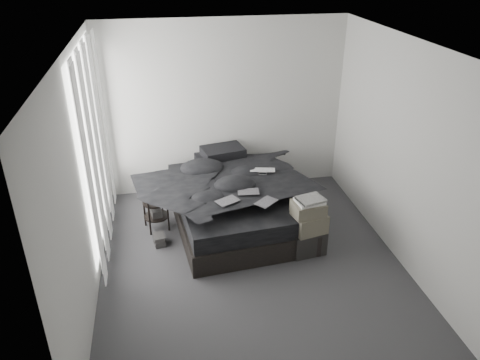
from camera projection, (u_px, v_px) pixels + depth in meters
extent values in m
cube|color=#363639|center=(252.00, 264.00, 5.70)|extent=(3.60, 4.20, 0.01)
cube|color=white|center=(255.00, 47.00, 4.52)|extent=(3.60, 4.20, 0.01)
cube|color=beige|center=(224.00, 108.00, 6.95)|extent=(3.60, 0.01, 2.60)
cube|color=beige|center=(314.00, 296.00, 3.27)|extent=(3.60, 0.01, 2.60)
cube|color=beige|center=(83.00, 182.00, 4.82)|extent=(0.01, 4.20, 2.60)
cube|color=beige|center=(405.00, 156.00, 5.40)|extent=(0.01, 4.20, 2.60)
cube|color=white|center=(92.00, 144.00, 5.59)|extent=(0.02, 2.00, 2.30)
cube|color=white|center=(97.00, 149.00, 5.63)|extent=(0.06, 2.12, 2.48)
cube|color=black|center=(236.00, 213.00, 6.49)|extent=(1.81, 2.27, 0.29)
cube|color=black|center=(236.00, 197.00, 6.37)|extent=(1.74, 2.21, 0.23)
imported|color=black|center=(237.00, 183.00, 6.22)|extent=(1.74, 1.96, 0.25)
cube|color=black|center=(218.00, 160.00, 6.99)|extent=(0.68, 0.49, 0.14)
cube|color=black|center=(223.00, 152.00, 6.92)|extent=(0.67, 0.52, 0.13)
imported|color=silver|center=(263.00, 167.00, 6.34)|extent=(0.38, 0.29, 0.03)
cube|color=black|center=(227.00, 195.00, 5.66)|extent=(0.32, 0.28, 0.01)
cube|color=black|center=(248.00, 186.00, 5.86)|extent=(0.29, 0.21, 0.01)
cube|color=black|center=(266.00, 196.00, 5.63)|extent=(0.32, 0.31, 0.01)
cylinder|color=black|center=(156.00, 208.00, 6.28)|extent=(0.41, 0.41, 0.62)
cube|color=white|center=(155.00, 188.00, 6.14)|extent=(0.29, 0.26, 0.01)
cube|color=black|center=(159.00, 240.00, 6.04)|extent=(0.16, 0.21, 0.14)
cube|color=black|center=(306.00, 241.00, 5.87)|extent=(0.46, 0.39, 0.31)
cube|color=#5C5748|center=(309.00, 223.00, 5.74)|extent=(0.45, 0.39, 0.24)
cube|color=#5C5748|center=(308.00, 208.00, 5.66)|extent=(0.40, 0.33, 0.16)
cube|color=silver|center=(310.00, 201.00, 5.61)|extent=(0.35, 0.30, 0.03)
cube|color=silver|center=(311.00, 199.00, 5.59)|extent=(0.36, 0.32, 0.03)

